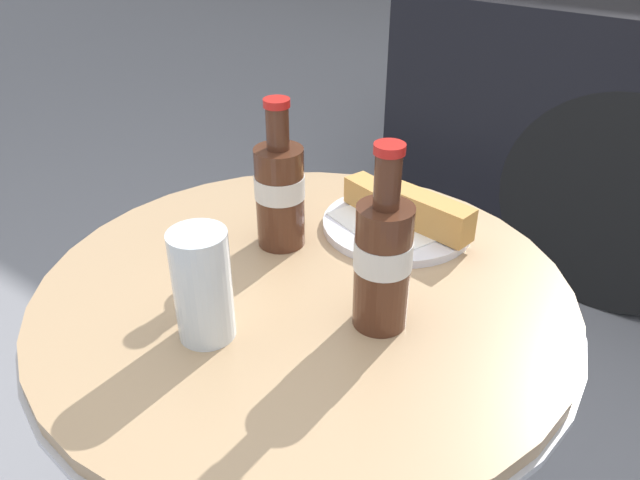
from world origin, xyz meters
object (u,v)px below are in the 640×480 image
cola_bottle_right (280,190)px  drinking_glass (203,290)px  bistro_table (306,388)px  lunch_plate_near (401,217)px  cola_bottle_left (383,259)px

cola_bottle_right → drinking_glass: (0.06, -0.20, -0.02)m
bistro_table → lunch_plate_near: size_ratio=3.22×
cola_bottle_left → cola_bottle_right: size_ratio=1.07×
cola_bottle_right → lunch_plate_near: size_ratio=0.93×
cola_bottle_right → drinking_glass: cola_bottle_right is taller
cola_bottle_right → lunch_plate_near: 0.19m
bistro_table → lunch_plate_near: bearing=83.0°
cola_bottle_left → cola_bottle_right: cola_bottle_left is taller
bistro_table → cola_bottle_right: size_ratio=3.46×
cola_bottle_left → lunch_plate_near: 0.23m
drinking_glass → lunch_plate_near: drinking_glass is taller
drinking_glass → lunch_plate_near: size_ratio=0.59×
cola_bottle_right → lunch_plate_near: (0.11, 0.13, -0.06)m
drinking_glass → bistro_table: bearing=78.6°
cola_bottle_right → drinking_glass: size_ratio=1.57×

